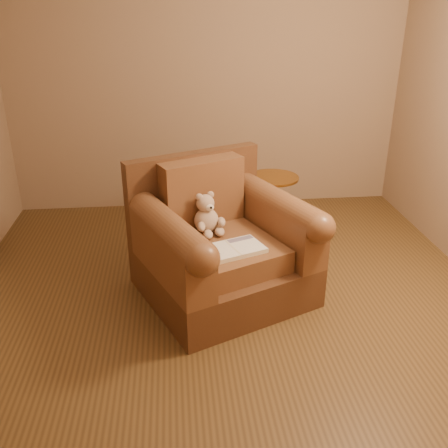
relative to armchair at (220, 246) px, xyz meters
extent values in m
plane|color=brown|center=(0.04, -0.17, -0.39)|extent=(4.00, 4.00, 0.00)
cube|color=#94765B|center=(0.04, 1.83, 0.96)|extent=(4.00, 0.02, 2.70)
cube|color=#94765B|center=(0.04, -2.17, 0.96)|extent=(4.00, 0.02, 2.70)
cube|color=#53311B|center=(0.02, -0.04, -0.23)|extent=(1.44, 1.41, 0.31)
cube|color=#53311B|center=(-0.17, 0.39, 0.27)|extent=(1.06, 0.55, 0.69)
cube|color=brown|center=(0.04, -0.10, 0.01)|extent=(0.90, 0.97, 0.17)
cube|color=brown|center=(-0.11, 0.25, 0.34)|extent=(0.66, 0.42, 0.50)
cube|color=brown|center=(-0.36, -0.27, 0.10)|extent=(0.58, 0.95, 0.36)
cube|color=brown|center=(0.45, 0.08, 0.10)|extent=(0.58, 0.95, 0.36)
cylinder|color=brown|center=(-0.36, -0.27, 0.28)|extent=(0.58, 0.95, 0.22)
cylinder|color=brown|center=(0.45, 0.08, 0.28)|extent=(0.58, 0.95, 0.22)
ellipsoid|color=tan|center=(-0.09, 0.08, 0.18)|extent=(0.18, 0.16, 0.19)
sphere|color=tan|center=(-0.10, 0.09, 0.31)|extent=(0.13, 0.13, 0.13)
ellipsoid|color=tan|center=(-0.14, 0.07, 0.37)|extent=(0.05, 0.03, 0.05)
ellipsoid|color=tan|center=(-0.06, 0.11, 0.37)|extent=(0.05, 0.03, 0.05)
ellipsoid|color=beige|center=(-0.07, 0.03, 0.30)|extent=(0.06, 0.04, 0.05)
sphere|color=black|center=(-0.06, 0.01, 0.31)|extent=(0.02, 0.02, 0.02)
ellipsoid|color=tan|center=(-0.14, -0.03, 0.18)|extent=(0.06, 0.12, 0.06)
ellipsoid|color=tan|center=(0.01, 0.04, 0.18)|extent=(0.06, 0.12, 0.06)
ellipsoid|color=tan|center=(-0.09, -0.05, 0.12)|extent=(0.07, 0.12, 0.06)
ellipsoid|color=tan|center=(0.00, -0.01, 0.12)|extent=(0.07, 0.12, 0.06)
cube|color=beige|center=(0.06, -0.27, 0.11)|extent=(0.48, 0.39, 0.03)
cube|color=white|center=(-0.04, -0.31, 0.12)|extent=(0.28, 0.31, 0.00)
cube|color=white|center=(0.16, -0.23, 0.12)|extent=(0.28, 0.31, 0.00)
cube|color=beige|center=(0.06, -0.27, 0.12)|extent=(0.10, 0.24, 0.00)
cube|color=#0F1638|center=(-0.08, -0.33, 0.12)|extent=(0.10, 0.11, 0.00)
cube|color=slate|center=(0.13, -0.15, 0.12)|extent=(0.20, 0.12, 0.00)
cylinder|color=#BA8333|center=(0.55, 0.82, -0.37)|extent=(0.36, 0.36, 0.03)
cylinder|color=#BA8333|center=(0.55, 0.82, -0.07)|extent=(0.04, 0.04, 0.59)
cylinder|color=#BA8333|center=(0.55, 0.82, 0.24)|extent=(0.45, 0.45, 0.02)
cylinder|color=#BA8333|center=(0.55, 0.82, 0.22)|extent=(0.04, 0.04, 0.02)
camera|label=1|loc=(-0.31, -3.30, 1.68)|focal=40.00mm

